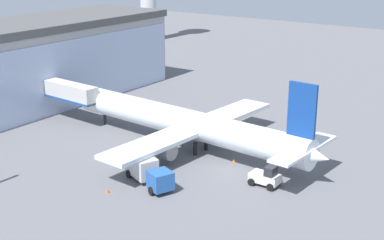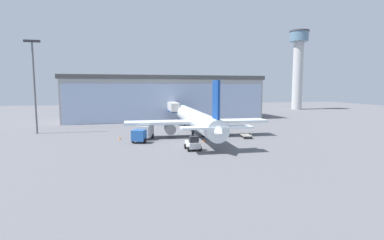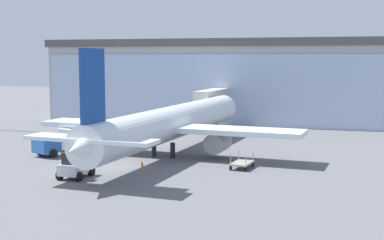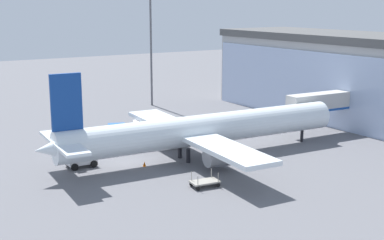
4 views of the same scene
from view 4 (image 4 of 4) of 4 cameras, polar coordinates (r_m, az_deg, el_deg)
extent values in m
plane|color=slate|center=(61.26, -6.45, -4.67)|extent=(240.00, 240.00, 0.00)
cube|color=#9F9F9F|center=(84.81, 19.33, 3.64)|extent=(58.62, 17.92, 12.00)
cube|color=#A7BADB|center=(78.80, 15.78, 2.81)|extent=(56.83, 2.65, 10.80)
cube|color=#4F4F4F|center=(84.14, 19.65, 8.09)|extent=(59.80, 18.28, 1.20)
cube|color=beige|center=(76.21, 13.98, 1.95)|extent=(2.63, 12.12, 2.40)
cube|color=#194799|center=(76.40, 13.94, 1.18)|extent=(2.67, 12.12, 0.30)
cylinder|color=#4C4C51|center=(79.86, 16.26, 0.18)|extent=(0.70, 0.70, 3.35)
cylinder|color=#59595E|center=(94.33, -4.38, 7.30)|extent=(0.36, 0.36, 19.10)
cylinder|color=white|center=(62.69, 1.37, -1.01)|extent=(5.06, 35.56, 3.53)
cone|color=white|center=(72.97, 13.53, 0.57)|extent=(3.66, 3.15, 3.53)
cone|color=white|center=(56.26, -14.50, -2.98)|extent=(3.35, 4.13, 3.18)
cube|color=white|center=(61.94, -0.05, -1.51)|extent=(28.72, 5.43, 0.50)
cube|color=white|center=(56.36, -13.54, -2.34)|extent=(11.09, 2.87, 0.30)
cube|color=navy|center=(55.60, -13.26, 1.87)|extent=(0.50, 3.21, 5.85)
cylinder|color=gray|center=(67.16, -1.89, -1.59)|extent=(2.24, 3.29, 2.10)
cylinder|color=gray|center=(57.99, 2.95, -3.88)|extent=(2.24, 3.29, 2.10)
cylinder|color=black|center=(62.96, -1.31, -3.36)|extent=(0.50, 0.50, 1.60)
cylinder|color=black|center=(61.16, -0.40, -3.83)|extent=(0.50, 0.50, 1.60)
cylinder|color=black|center=(71.59, 11.64, -1.67)|extent=(0.40, 0.40, 1.60)
cube|color=#2659A5|center=(70.62, -8.03, -1.23)|extent=(2.83, 2.83, 1.90)
cube|color=silver|center=(70.87, -4.64, -0.97)|extent=(3.47, 4.52, 2.20)
cylinder|color=black|center=(69.79, -7.96, -2.20)|extent=(0.60, 0.95, 0.90)
cylinder|color=black|center=(71.92, -8.05, -1.76)|extent=(0.60, 0.95, 0.90)
cylinder|color=black|center=(70.18, -3.72, -2.02)|extent=(0.60, 0.95, 0.90)
cylinder|color=black|center=(72.30, -3.93, -1.59)|extent=(0.60, 0.95, 0.90)
cube|color=#9E998C|center=(53.40, 1.37, -6.60)|extent=(1.85, 2.94, 0.16)
cylinder|color=black|center=(54.59, 2.08, -6.51)|extent=(0.16, 0.45, 0.44)
cylinder|color=#9E998C|center=(54.33, 2.08, -5.68)|extent=(0.08, 0.08, 0.90)
cylinder|color=black|center=(53.39, 2.80, -6.95)|extent=(0.16, 0.45, 0.44)
cylinder|color=#9E998C|center=(53.12, 2.81, -6.11)|extent=(0.08, 0.08, 0.90)
cylinder|color=black|center=(53.64, -0.06, -6.85)|extent=(0.16, 0.45, 0.44)
cylinder|color=#9E998C|center=(53.37, -0.06, -6.01)|extent=(0.08, 0.08, 0.90)
cylinder|color=black|center=(52.42, 0.63, -7.31)|extent=(0.16, 0.45, 0.44)
cylinder|color=#9E998C|center=(52.14, 0.63, -6.46)|extent=(0.08, 0.08, 0.90)
cube|color=silver|center=(60.82, -11.75, -4.15)|extent=(1.89, 3.25, 0.90)
cube|color=#26262B|center=(60.35, -12.35, -3.37)|extent=(1.43, 1.04, 1.00)
cylinder|color=black|center=(62.13, -11.06, -4.19)|extent=(0.37, 0.81, 0.80)
cylinder|color=black|center=(60.53, -10.43, -4.61)|extent=(0.37, 0.81, 0.80)
cylinder|color=black|center=(61.40, -13.01, -4.49)|extent=(0.37, 0.81, 0.80)
cylinder|color=black|center=(59.77, -12.42, -4.92)|extent=(0.37, 0.81, 0.80)
cone|color=orange|center=(60.12, -5.10, -4.70)|extent=(0.36, 0.36, 0.55)
cone|color=orange|center=(75.59, -5.94, -1.14)|extent=(0.36, 0.36, 0.55)
camera|label=1|loc=(102.11, -35.59, 13.72)|focal=50.00mm
camera|label=2|loc=(71.48, -52.72, 1.22)|focal=28.00mm
camera|label=3|loc=(38.47, -62.58, -5.99)|focal=50.00mm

